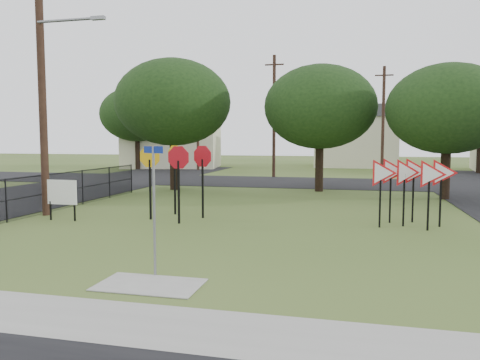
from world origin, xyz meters
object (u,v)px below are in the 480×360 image
at_px(stop_sign_cluster, 176,165).
at_px(info_board, 62,194).
at_px(yield_sign_cluster, 410,175).
at_px(street_name_sign, 154,201).

bearing_deg(stop_sign_cluster, info_board, -160.54).
relative_size(yield_sign_cluster, info_board, 2.03).
bearing_deg(info_board, street_name_sign, -42.70).
relative_size(street_name_sign, yield_sign_cluster, 0.93).
height_order(stop_sign_cluster, info_board, stop_sign_cluster).
bearing_deg(street_name_sign, info_board, 137.30).
bearing_deg(info_board, stop_sign_cluster, 19.46).
height_order(stop_sign_cluster, yield_sign_cluster, stop_sign_cluster).
distance_m(yield_sign_cluster, info_board, 11.73).
bearing_deg(street_name_sign, stop_sign_cluster, 107.64).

